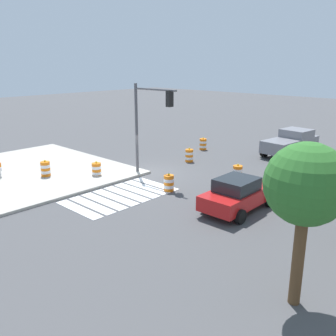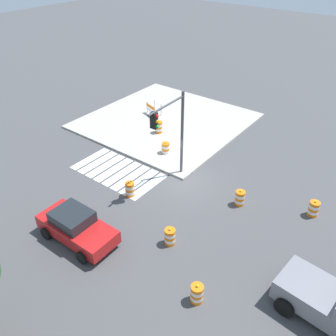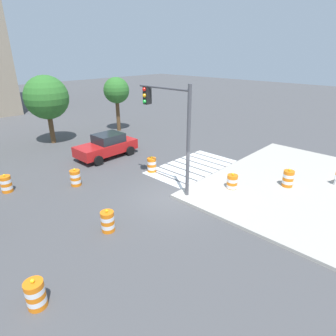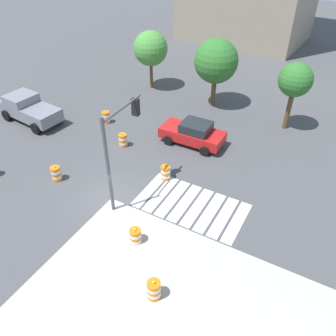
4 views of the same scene
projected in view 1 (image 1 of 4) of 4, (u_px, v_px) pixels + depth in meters
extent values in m
plane|color=#474749|center=(151.00, 173.00, 23.72)|extent=(120.00, 120.00, 0.00)
cube|color=#ADA89E|center=(17.00, 173.00, 23.43)|extent=(12.00, 12.00, 0.15)
cube|color=silver|center=(156.00, 184.00, 21.57)|extent=(0.60, 3.20, 0.02)
cube|color=silver|center=(146.00, 187.00, 21.04)|extent=(0.60, 3.20, 0.02)
cube|color=silver|center=(136.00, 190.00, 20.52)|extent=(0.60, 3.20, 0.02)
cube|color=silver|center=(126.00, 194.00, 19.99)|extent=(0.60, 3.20, 0.02)
cube|color=silver|center=(115.00, 197.00, 19.46)|extent=(0.60, 3.20, 0.02)
cube|color=silver|center=(104.00, 201.00, 18.94)|extent=(0.60, 3.20, 0.02)
cube|color=silver|center=(92.00, 205.00, 18.41)|extent=(0.60, 3.20, 0.02)
cube|color=silver|center=(79.00, 209.00, 17.89)|extent=(0.60, 3.20, 0.02)
cube|color=red|center=(239.00, 196.00, 17.74)|extent=(4.32, 1.88, 0.70)
cube|color=#1E2328|center=(237.00, 184.00, 17.38)|extent=(1.91, 1.62, 0.60)
cylinder|color=black|center=(237.00, 191.00, 19.41)|extent=(0.66, 0.25, 0.66)
cylinder|color=black|center=(270.00, 200.00, 18.17)|extent=(0.66, 0.25, 0.66)
cylinder|color=black|center=(206.00, 206.00, 17.50)|extent=(0.66, 0.25, 0.66)
cylinder|color=black|center=(240.00, 217.00, 16.26)|extent=(0.66, 0.25, 0.66)
cube|color=slate|center=(281.00, 147.00, 27.27)|extent=(2.68, 2.23, 0.90)
cube|color=slate|center=(296.00, 139.00, 28.52)|extent=(2.08, 2.17, 1.50)
cube|color=slate|center=(303.00, 141.00, 29.30)|extent=(1.58, 2.03, 0.90)
cylinder|color=black|center=(289.00, 145.00, 29.97)|extent=(0.87, 0.38, 0.84)
cylinder|color=black|center=(313.00, 149.00, 28.49)|extent=(0.87, 0.38, 0.84)
cylinder|color=black|center=(264.00, 151.00, 27.81)|extent=(0.87, 0.38, 0.84)
cylinder|color=black|center=(289.00, 156.00, 26.34)|extent=(0.87, 0.38, 0.84)
cylinder|color=orange|center=(203.00, 149.00, 30.14)|extent=(0.56, 0.56, 0.18)
cylinder|color=white|center=(203.00, 146.00, 30.09)|extent=(0.56, 0.56, 0.18)
cylinder|color=orange|center=(203.00, 144.00, 30.04)|extent=(0.56, 0.56, 0.18)
cylinder|color=white|center=(203.00, 142.00, 29.99)|extent=(0.56, 0.56, 0.18)
cylinder|color=orange|center=(203.00, 140.00, 29.94)|extent=(0.56, 0.56, 0.18)
sphere|color=yellow|center=(203.00, 138.00, 29.90)|extent=(0.12, 0.12, 0.12)
cylinder|color=orange|center=(290.00, 175.00, 23.09)|extent=(0.56, 0.56, 0.18)
cylinder|color=white|center=(290.00, 172.00, 23.04)|extent=(0.56, 0.56, 0.18)
cylinder|color=orange|center=(291.00, 169.00, 22.99)|extent=(0.56, 0.56, 0.18)
cylinder|color=white|center=(291.00, 167.00, 22.95)|extent=(0.56, 0.56, 0.18)
cylinder|color=orange|center=(291.00, 164.00, 22.90)|extent=(0.56, 0.56, 0.18)
sphere|color=yellow|center=(291.00, 161.00, 22.85)|extent=(0.12, 0.12, 0.12)
cylinder|color=orange|center=(169.00, 189.00, 20.46)|extent=(0.56, 0.56, 0.18)
cylinder|color=white|center=(169.00, 186.00, 20.41)|extent=(0.56, 0.56, 0.18)
cylinder|color=orange|center=(169.00, 183.00, 20.37)|extent=(0.56, 0.56, 0.18)
cylinder|color=white|center=(169.00, 180.00, 20.32)|extent=(0.56, 0.56, 0.18)
cylinder|color=orange|center=(169.00, 177.00, 20.27)|extent=(0.56, 0.56, 0.18)
sphere|color=yellow|center=(169.00, 174.00, 20.22)|extent=(0.12, 0.12, 0.12)
cylinder|color=orange|center=(97.00, 176.00, 22.92)|extent=(0.56, 0.56, 0.18)
cylinder|color=white|center=(97.00, 173.00, 22.87)|extent=(0.56, 0.56, 0.18)
cylinder|color=orange|center=(97.00, 170.00, 22.82)|extent=(0.56, 0.56, 0.18)
cylinder|color=white|center=(96.00, 167.00, 22.77)|extent=(0.56, 0.56, 0.18)
cylinder|color=orange|center=(96.00, 165.00, 22.72)|extent=(0.56, 0.56, 0.18)
sphere|color=yellow|center=(96.00, 162.00, 22.68)|extent=(0.12, 0.12, 0.12)
cylinder|color=orange|center=(237.00, 179.00, 22.34)|extent=(0.56, 0.56, 0.18)
cylinder|color=white|center=(237.00, 176.00, 22.29)|extent=(0.56, 0.56, 0.18)
cylinder|color=orange|center=(238.00, 173.00, 22.24)|extent=(0.56, 0.56, 0.18)
cylinder|color=white|center=(238.00, 170.00, 22.19)|extent=(0.56, 0.56, 0.18)
cylinder|color=orange|center=(238.00, 167.00, 22.14)|extent=(0.56, 0.56, 0.18)
sphere|color=yellow|center=(238.00, 165.00, 22.10)|extent=(0.12, 0.12, 0.12)
cylinder|color=orange|center=(189.00, 160.00, 26.49)|extent=(0.56, 0.56, 0.18)
cylinder|color=white|center=(189.00, 158.00, 26.44)|extent=(0.56, 0.56, 0.18)
cylinder|color=orange|center=(189.00, 156.00, 26.39)|extent=(0.56, 0.56, 0.18)
cylinder|color=white|center=(189.00, 153.00, 26.34)|extent=(0.56, 0.56, 0.18)
cylinder|color=orange|center=(189.00, 151.00, 26.29)|extent=(0.56, 0.56, 0.18)
sphere|color=yellow|center=(189.00, 149.00, 26.25)|extent=(0.12, 0.12, 0.12)
cylinder|color=orange|center=(46.00, 175.00, 22.65)|extent=(0.56, 0.56, 0.18)
cylinder|color=white|center=(46.00, 172.00, 22.60)|extent=(0.56, 0.56, 0.18)
cylinder|color=orange|center=(45.00, 169.00, 22.55)|extent=(0.56, 0.56, 0.18)
cylinder|color=white|center=(45.00, 166.00, 22.50)|extent=(0.56, 0.56, 0.18)
cylinder|color=orange|center=(45.00, 163.00, 22.45)|extent=(0.56, 0.56, 0.18)
sphere|color=yellow|center=(45.00, 161.00, 22.41)|extent=(0.12, 0.12, 0.12)
cube|color=silver|center=(0.00, 169.00, 22.37)|extent=(0.09, 0.09, 1.00)
cylinder|color=#4C4C51|center=(137.00, 129.00, 22.90)|extent=(0.18, 0.18, 5.50)
cylinder|color=#4C4C51|center=(155.00, 89.00, 21.20)|extent=(0.21, 3.20, 0.12)
cube|color=black|center=(170.00, 99.00, 20.61)|extent=(0.37, 0.29, 0.90)
sphere|color=red|center=(172.00, 93.00, 20.67)|extent=(0.20, 0.20, 0.20)
sphere|color=#F2A514|center=(172.00, 98.00, 20.75)|extent=(0.20, 0.20, 0.20)
sphere|color=green|center=(172.00, 104.00, 20.83)|extent=(0.20, 0.20, 0.20)
cylinder|color=brown|center=(298.00, 259.00, 10.58)|extent=(0.34, 0.34, 2.89)
sphere|color=#2D6B28|center=(306.00, 184.00, 9.96)|extent=(2.30, 2.30, 2.30)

